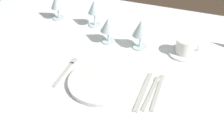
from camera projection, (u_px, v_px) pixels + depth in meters
dining_table at (126, 71)px, 1.42m from camera, size 1.80×1.11×0.74m
dinner_plate at (102, 82)px, 1.21m from camera, size 0.27×0.27×0.02m
fork_outer at (66, 71)px, 1.28m from camera, size 0.02×0.20×0.00m
dinner_knife at (143, 92)px, 1.18m from camera, size 0.02×0.24×0.00m
spoon_soup at (153, 89)px, 1.19m from camera, size 0.03×0.21×0.01m
spoon_dessert at (159, 88)px, 1.20m from camera, size 0.03×0.22×0.01m
saucer_left at (184, 53)px, 1.38m from camera, size 0.14×0.14×0.01m
coffee_cup_left at (185, 46)px, 1.36m from camera, size 0.11×0.08×0.07m
wine_glass_centre at (94, 8)px, 1.54m from camera, size 0.07×0.07×0.14m
wine_glass_left at (57, 2)px, 1.60m from camera, size 0.07×0.07×0.14m
wine_glass_right at (141, 29)px, 1.37m from camera, size 0.08×0.08×0.15m
wine_glass_far at (108, 26)px, 1.42m from camera, size 0.08×0.08×0.13m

